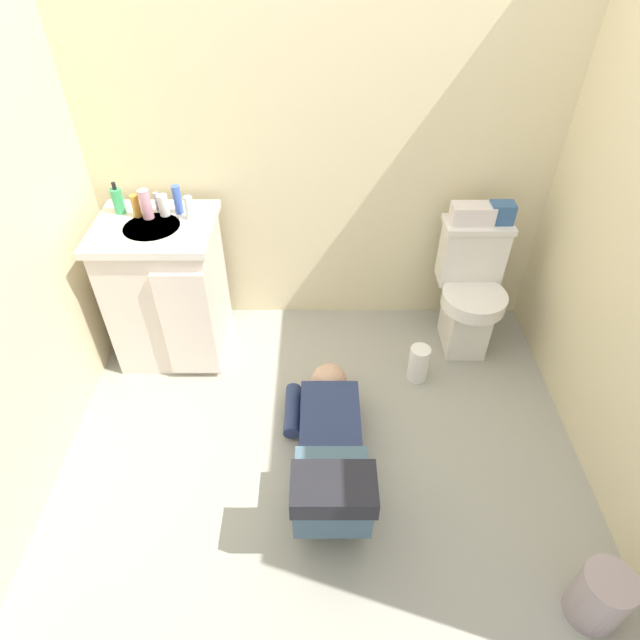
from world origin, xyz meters
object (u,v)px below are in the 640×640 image
(vanity_cabinet, at_px, (167,290))
(bottle_blue, at_px, (177,200))
(bottle_amber, at_px, (135,206))
(bottle_white, at_px, (163,205))
(bottle_pink, at_px, (145,204))
(person_plumber, at_px, (329,453))
(trash_can, at_px, (599,596))
(toilet, at_px, (469,290))
(soap_dispenser, at_px, (117,201))
(paper_towel_roll, at_px, (418,363))
(tissue_box, at_px, (472,213))
(faucet, at_px, (156,202))
(bottle_clear, at_px, (188,208))
(toiletry_bag, at_px, (501,213))

(vanity_cabinet, height_order, bottle_blue, bottle_blue)
(bottle_amber, height_order, bottle_white, bottle_amber)
(bottle_amber, distance_m, bottle_pink, 0.06)
(bottle_pink, bearing_deg, bottle_white, 19.79)
(person_plumber, distance_m, bottle_white, 1.47)
(bottle_white, bearing_deg, trash_can, -41.07)
(person_plumber, bearing_deg, toilet, 49.98)
(trash_can, bearing_deg, bottle_amber, 141.20)
(toilet, distance_m, person_plumber, 1.25)
(soap_dispenser, distance_m, paper_towel_roll, 1.79)
(tissue_box, height_order, bottle_amber, bottle_amber)
(faucet, bearing_deg, bottle_clear, -24.29)
(bottle_pink, bearing_deg, toilet, -0.43)
(toiletry_bag, xyz_separation_m, bottle_blue, (-1.66, -0.03, 0.09))
(tissue_box, distance_m, bottle_pink, 1.66)
(vanity_cabinet, height_order, faucet, faucet)
(faucet, relative_size, person_plumber, 0.09)
(faucet, distance_m, bottle_amber, 0.11)
(bottle_amber, relative_size, trash_can, 0.43)
(person_plumber, xyz_separation_m, soap_dispenser, (-1.07, 1.01, 0.71))
(bottle_white, distance_m, trash_can, 2.52)
(tissue_box, bearing_deg, trash_can, -81.90)
(vanity_cabinet, xyz_separation_m, soap_dispenser, (-0.19, 0.13, 0.47))
(vanity_cabinet, relative_size, trash_can, 3.06)
(vanity_cabinet, bearing_deg, faucet, 91.31)
(paper_towel_roll, bearing_deg, soap_dispenser, 166.14)
(bottle_amber, bearing_deg, person_plumber, -45.17)
(bottle_white, bearing_deg, toilet, -1.43)
(vanity_cabinet, bearing_deg, trash_can, -38.59)
(faucet, bearing_deg, soap_dispenser, -173.99)
(tissue_box, distance_m, bottle_white, 1.59)
(faucet, xyz_separation_m, bottle_blue, (0.11, -0.02, 0.02))
(vanity_cabinet, relative_size, faucet, 8.20)
(bottle_white, bearing_deg, bottle_blue, 19.31)
(bottle_clear, bearing_deg, trash_can, -42.64)
(bottle_amber, xyz_separation_m, bottle_pink, (0.06, -0.01, 0.02))
(bottle_amber, bearing_deg, bottle_white, 5.82)
(bottle_pink, height_order, paper_towel_roll, bottle_pink)
(paper_towel_roll, bearing_deg, person_plumber, -128.28)
(faucet, distance_m, trash_can, 2.58)
(toilet, xyz_separation_m, bottle_white, (-1.63, 0.04, 0.51))
(toiletry_bag, relative_size, bottle_pink, 0.82)
(person_plumber, xyz_separation_m, tissue_box, (0.75, 1.04, 0.62))
(toilet, xyz_separation_m, person_plumber, (-0.79, -0.95, -0.19))
(toilet, xyz_separation_m, vanity_cabinet, (-1.67, -0.06, 0.05))
(soap_dispenser, relative_size, bottle_amber, 1.43)
(vanity_cabinet, bearing_deg, bottle_blue, 48.78)
(vanity_cabinet, bearing_deg, bottle_clear, 19.84)
(tissue_box, xyz_separation_m, bottle_blue, (-1.51, -0.03, 0.09))
(tissue_box, distance_m, paper_towel_roll, 0.84)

